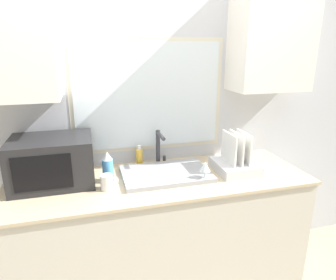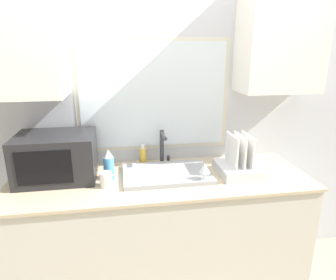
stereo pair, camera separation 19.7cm
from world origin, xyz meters
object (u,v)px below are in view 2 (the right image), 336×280
at_px(microwave, 57,157).
at_px(spray_bottle, 109,165).
at_px(mug_near_sink, 106,179).
at_px(wine_glass, 204,169).
at_px(dish_rack, 238,165).
at_px(soap_bottle, 143,156).
at_px(faucet, 163,145).

height_order(microwave, spray_bottle, microwave).
bearing_deg(mug_near_sink, wine_glass, -4.69).
height_order(dish_rack, spray_bottle, dish_rack).
height_order(dish_rack, wine_glass, dish_rack).
bearing_deg(soap_bottle, dish_rack, -24.18).
bearing_deg(wine_glass, microwave, 165.78).
xyz_separation_m(spray_bottle, mug_near_sink, (-0.02, -0.12, -0.05)).
distance_m(microwave, soap_bottle, 0.63).
distance_m(dish_rack, spray_bottle, 0.91).
bearing_deg(microwave, mug_near_sink, -30.31).
xyz_separation_m(faucet, spray_bottle, (-0.40, -0.20, -0.06)).
distance_m(spray_bottle, soap_bottle, 0.34).
bearing_deg(soap_bottle, microwave, -165.20).
height_order(dish_rack, mug_near_sink, dish_rack).
height_order(spray_bottle, soap_bottle, spray_bottle).
height_order(spray_bottle, mug_near_sink, spray_bottle).
bearing_deg(soap_bottle, wine_glass, -47.47).
height_order(microwave, wine_glass, microwave).
bearing_deg(mug_near_sink, spray_bottle, 82.44).
bearing_deg(soap_bottle, spray_bottle, -137.70).
xyz_separation_m(faucet, mug_near_sink, (-0.42, -0.32, -0.11)).
height_order(faucet, microwave, microwave).
bearing_deg(wine_glass, soap_bottle, 132.53).
bearing_deg(faucet, mug_near_sink, -142.74).
relative_size(microwave, mug_near_sink, 4.53).
distance_m(faucet, microwave, 0.76).
relative_size(spray_bottle, soap_bottle, 1.33).
relative_size(mug_near_sink, wine_glass, 0.79).
relative_size(spray_bottle, wine_glass, 1.47).
height_order(faucet, mug_near_sink, faucet).
xyz_separation_m(spray_bottle, wine_glass, (0.62, -0.17, 0.00)).
distance_m(dish_rack, soap_bottle, 0.72).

